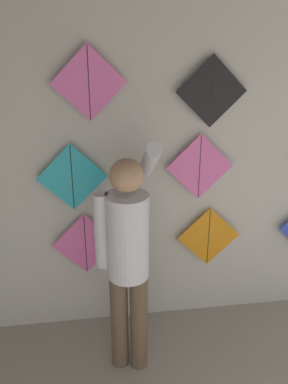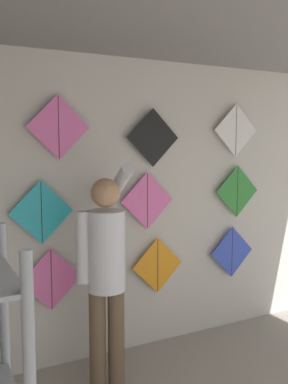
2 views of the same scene
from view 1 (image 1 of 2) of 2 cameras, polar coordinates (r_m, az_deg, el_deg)
name	(u,v)px [view 1 (image 1 of 2)]	position (r m, az deg, el deg)	size (l,w,h in m)	color
back_panel	(144,174)	(3.50, 0.03, 2.47)	(5.38, 0.06, 2.80)	beige
shopkeeper	(128,251)	(3.09, -2.19, -7.83)	(0.46, 0.60, 1.86)	brown
kite_1	(85,244)	(3.63, -7.81, -6.87)	(0.55, 0.01, 0.55)	pink
kite_2	(208,237)	(3.78, 8.59, -5.90)	(0.55, 0.01, 0.55)	orange
kite_5	(72,178)	(3.37, -9.56, 1.90)	(0.55, 0.01, 0.55)	#28B2C6
kite_6	(200,167)	(3.48, 7.42, 3.33)	(0.55, 0.01, 0.55)	pink
kite_9	(89,83)	(3.18, -7.38, 14.21)	(0.55, 0.01, 0.55)	pink
kite_10	(212,92)	(3.34, 9.01, 13.09)	(0.55, 0.01, 0.55)	black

